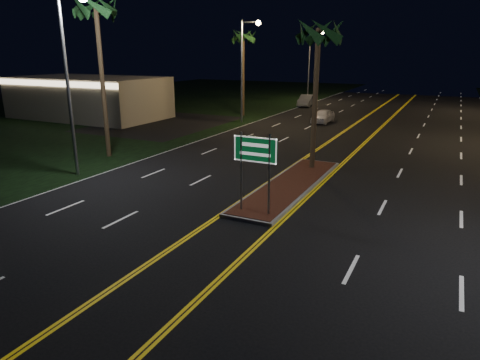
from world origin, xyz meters
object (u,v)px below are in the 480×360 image
Objects in this scene: median_island at (290,185)px; streetlight_left_near at (71,66)px; palm_median at (318,32)px; streetlight_left_mid at (246,60)px; highway_sign at (255,157)px; palm_left_near at (96,9)px; car_far at (306,99)px; streetlight_left_far at (312,58)px; car_near at (323,115)px; commercial_building at (89,97)px; palm_left_far at (243,37)px.

streetlight_left_near is at bearing -164.22° from median_island.
streetlight_left_mid is at bearing 128.17° from palm_median.
highway_sign is at bearing -90.00° from median_island.
palm_left_near is 32.03m from car_far.
streetlight_left_near is 0.92× the size of palm_left_near.
car_far is (1.11, 14.90, -4.86)m from streetlight_left_mid.
streetlight_left_far is 18.71m from car_near.
streetlight_left_mid is at bearing 121.98° from median_island.
palm_median is at bearing -72.42° from streetlight_left_far.
streetlight_left_far reaches higher than car_far.
palm_left_far is at bearing 31.25° from commercial_building.
streetlight_left_near reaches higher than palm_left_far.
median_island is 38.89m from streetlight_left_far.
palm_left_far is (-2.19, -16.00, 2.09)m from streetlight_left_far.
highway_sign is 0.67× the size of car_far.
median_island is 1.14× the size of streetlight_left_mid.
commercial_building reaches higher than median_island.
streetlight_left_near is 40.00m from streetlight_left_far.
streetlight_left_mid is at bearing -61.33° from palm_left_far.
streetlight_left_mid reaches higher than highway_sign.
streetlight_left_mid is 8.75m from car_near.
streetlight_left_far is at bearing 90.00° from streetlight_left_mid.
highway_sign is 0.33× the size of palm_left_near.
streetlight_left_mid is 20.00m from streetlight_left_far.
palm_left_far is (13.20, 8.01, 5.74)m from commercial_building.
commercial_building is 3.14× the size of car_far.
palm_left_far is (-2.19, 4.00, 2.09)m from streetlight_left_mid.
streetlight_left_far reaches higher than palm_left_far.
median_island is 2.14× the size of car_far.
palm_median is at bearing -51.83° from streetlight_left_mid.
streetlight_left_near is at bearing -97.36° from car_far.
median_island is at bearing -76.27° from car_near.
palm_left_far reaches higher than commercial_building.
car_near is at bearing -68.90° from streetlight_left_far.
streetlight_left_near reaches higher than commercial_building.
streetlight_left_far is 36.18m from palm_left_near.
palm_median reaches higher than commercial_building.
commercial_building reaches higher than car_far.
streetlight_left_mid reaches higher than commercial_building.
commercial_building is at bearing -165.39° from streetlight_left_mid.
highway_sign is 0.36× the size of streetlight_left_mid.
car_near is at bearing 66.37° from palm_left_near.
streetlight_left_mid is 5.01m from palm_left_far.
streetlight_left_mid is 1.02× the size of palm_left_far.
palm_left_near is 1.11× the size of palm_left_far.
car_far is (16.50, 18.91, -1.21)m from commercial_building.
car_near is (-4.12, 24.37, -1.69)m from highway_sign.
car_far is (3.00, 30.90, -7.88)m from palm_left_near.
highway_sign is 31.17m from commercial_building.
streetlight_left_far is at bearing 107.58° from palm_median.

